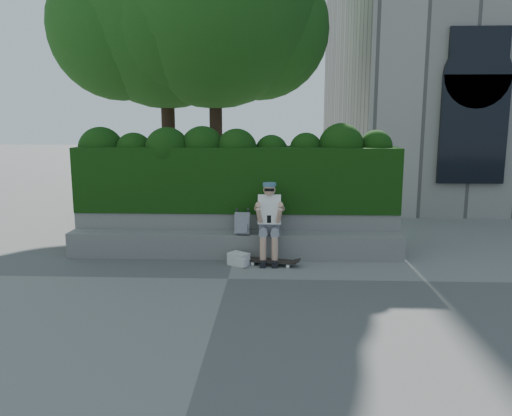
{
  "coord_description": "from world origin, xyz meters",
  "views": [
    {
      "loc": [
        0.75,
        -7.46,
        2.47
      ],
      "look_at": [
        0.4,
        1.0,
        0.95
      ],
      "focal_mm": 35.0,
      "sensor_mm": 36.0,
      "label": 1
    }
  ],
  "objects_px": {
    "skateboard": "(271,261)",
    "backpack_plaid": "(242,223)",
    "person": "(269,219)",
    "backpack_ground": "(239,259)"
  },
  "relations": [
    {
      "from": "skateboard",
      "to": "backpack_plaid",
      "type": "distance_m",
      "value": 0.86
    },
    {
      "from": "person",
      "to": "backpack_ground",
      "type": "xyz_separation_m",
      "value": [
        -0.52,
        -0.32,
        -0.65
      ]
    },
    {
      "from": "person",
      "to": "backpack_plaid",
      "type": "xyz_separation_m",
      "value": [
        -0.48,
        0.08,
        -0.11
      ]
    },
    {
      "from": "skateboard",
      "to": "backpack_plaid",
      "type": "height_order",
      "value": "backpack_plaid"
    },
    {
      "from": "skateboard",
      "to": "backpack_plaid",
      "type": "bearing_deg",
      "value": 155.3
    },
    {
      "from": "person",
      "to": "backpack_ground",
      "type": "distance_m",
      "value": 0.89
    },
    {
      "from": "person",
      "to": "skateboard",
      "type": "height_order",
      "value": "person"
    },
    {
      "from": "person",
      "to": "backpack_ground",
      "type": "relative_size",
      "value": 4.2
    },
    {
      "from": "skateboard",
      "to": "backpack_plaid",
      "type": "xyz_separation_m",
      "value": [
        -0.52,
        0.39,
        0.57
      ]
    },
    {
      "from": "backpack_plaid",
      "to": "person",
      "type": "bearing_deg",
      "value": -4.82
    }
  ]
}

